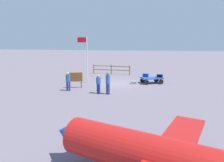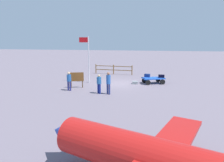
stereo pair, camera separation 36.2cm
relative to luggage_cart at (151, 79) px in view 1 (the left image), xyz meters
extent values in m
plane|color=slate|center=(3.28, 0.61, -0.44)|extent=(120.00, 120.00, 0.00)
cube|color=blue|center=(-0.02, -0.01, 0.09)|extent=(2.39, 1.79, 0.10)
cube|color=blue|center=(0.93, 0.36, 0.09)|extent=(0.45, 0.99, 0.10)
cylinder|color=black|center=(0.47, 0.79, -0.20)|extent=(0.50, 0.29, 0.49)
cylinder|color=black|center=(0.88, -0.26, -0.20)|extent=(0.50, 0.29, 0.49)
cylinder|color=black|center=(-0.92, 0.25, -0.20)|extent=(0.50, 0.29, 0.49)
cylinder|color=black|center=(-0.51, -0.81, -0.20)|extent=(0.50, 0.29, 0.49)
cube|color=navy|center=(0.60, -0.29, 0.30)|extent=(0.60, 0.45, 0.32)
cube|color=black|center=(-0.80, -0.27, 0.28)|extent=(0.59, 0.39, 0.28)
cube|color=gray|center=(1.74, 0.53, -0.31)|extent=(0.53, 0.40, 0.27)
cylinder|color=navy|center=(3.42, 4.98, -0.01)|extent=(0.14, 0.14, 0.86)
cylinder|color=navy|center=(3.59, 4.89, -0.01)|extent=(0.14, 0.14, 0.86)
cylinder|color=#265BAD|center=(3.50, 4.93, 0.76)|extent=(0.47, 0.47, 0.70)
sphere|color=#905C46|center=(3.50, 4.93, 1.24)|extent=(0.24, 0.24, 0.24)
cylinder|color=navy|center=(6.97, 4.36, -0.03)|extent=(0.14, 0.14, 0.82)
cylinder|color=navy|center=(7.17, 4.34, -0.03)|extent=(0.14, 0.14, 0.82)
cylinder|color=#22579D|center=(7.07, 4.35, 0.66)|extent=(0.41, 0.41, 0.57)
sphere|color=tan|center=(7.07, 4.35, 1.07)|extent=(0.24, 0.24, 0.24)
cylinder|color=navy|center=(4.21, 4.92, -0.04)|extent=(0.14, 0.14, 0.81)
cylinder|color=navy|center=(4.38, 4.82, -0.04)|extent=(0.14, 0.14, 0.81)
cylinder|color=#265F9B|center=(4.30, 4.87, 0.65)|extent=(0.50, 0.50, 0.55)
sphere|color=tan|center=(4.30, 4.87, 1.02)|extent=(0.20, 0.20, 0.20)
cylinder|color=red|center=(-0.25, 15.79, 0.62)|extent=(6.71, 3.49, 1.25)
cone|color=#2240A0|center=(3.17, 14.52, 0.62)|extent=(1.23, 1.36, 1.12)
cube|color=red|center=(-0.25, 15.79, 0.74)|extent=(3.28, 6.46, 0.12)
cylinder|color=silver|center=(6.37, 0.78, 1.87)|extent=(0.10, 0.10, 4.63)
cube|color=red|center=(6.88, 0.78, 3.84)|extent=(0.91, 0.16, 0.49)
cylinder|color=#4C3319|center=(6.32, 3.04, -0.14)|extent=(0.08, 0.08, 0.61)
cylinder|color=#4C3319|center=(7.28, 3.36, -0.14)|extent=(0.08, 0.08, 0.61)
cube|color=brown|center=(6.80, 3.20, 0.57)|extent=(1.22, 0.45, 0.80)
cylinder|color=brown|center=(2.57, -4.70, 0.15)|extent=(0.12, 0.12, 1.19)
cylinder|color=brown|center=(4.90, -4.88, 0.15)|extent=(0.12, 0.12, 1.19)
cylinder|color=brown|center=(7.23, -5.06, 0.15)|extent=(0.12, 0.12, 1.19)
cube|color=brown|center=(4.90, -4.88, 0.57)|extent=(4.67, 0.45, 0.08)
cube|color=brown|center=(4.90, -4.88, 0.09)|extent=(4.67, 0.45, 0.08)
camera|label=1|loc=(0.42, 21.42, 3.97)|focal=34.48mm
camera|label=2|loc=(0.06, 21.36, 3.97)|focal=34.48mm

